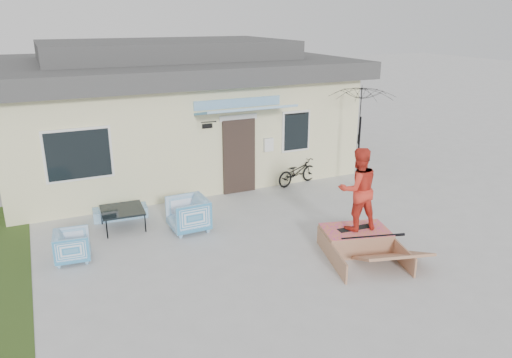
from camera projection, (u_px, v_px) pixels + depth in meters
name	position (u px, v px, depth m)	size (l,w,h in m)	color
ground	(280.00, 269.00, 9.69)	(90.00, 90.00, 0.00)	#AFAFAF
house	(169.00, 107.00, 15.95)	(10.80, 8.49, 4.10)	beige
loveseat	(120.00, 208.00, 12.08)	(1.30, 0.38, 0.51)	teal
armchair_left	(72.00, 244.00, 9.94)	(0.68, 0.64, 0.70)	teal
armchair_right	(188.00, 213.00, 11.32)	(0.85, 0.80, 0.88)	teal
coffee_table	(123.00, 219.00, 11.49)	(0.97, 0.97, 0.48)	black
bicycle	(297.00, 169.00, 14.43)	(0.51, 1.47, 0.94)	black
patio_umbrella	(360.00, 129.00, 13.74)	(2.01, 1.88, 2.20)	black
skate_ramp	(355.00, 239.00, 10.44)	(1.38, 1.83, 0.46)	#A06D4F
skateboard	(355.00, 228.00, 10.41)	(0.79, 0.20, 0.05)	black
skater	(358.00, 188.00, 10.11)	(0.87, 0.67, 1.77)	red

